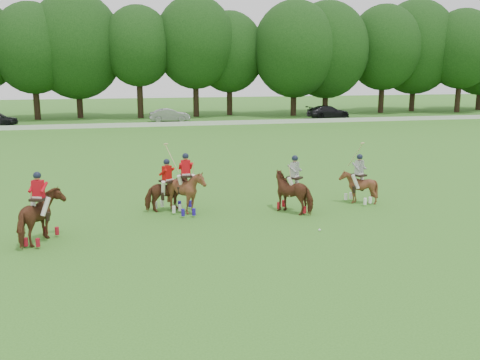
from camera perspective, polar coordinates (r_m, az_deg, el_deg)
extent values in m
plane|color=#336D1F|center=(17.66, -2.87, -7.49)|extent=(180.00, 180.00, 0.00)
cylinder|color=black|center=(65.58, -20.90, 8.06)|extent=(0.70, 0.70, 4.64)
ellipsoid|color=black|center=(65.51, -21.27, 12.97)|extent=(8.80, 8.80, 10.13)
cylinder|color=black|center=(66.15, -16.75, 8.22)|extent=(0.70, 0.70, 4.31)
ellipsoid|color=black|center=(66.09, -17.08, 13.55)|extent=(10.67, 10.67, 12.27)
cylinder|color=black|center=(64.55, -10.62, 8.85)|extent=(0.70, 0.70, 5.24)
ellipsoid|color=black|center=(64.51, -10.82, 13.86)|extent=(8.06, 8.06, 9.26)
cylinder|color=black|center=(65.43, -4.72, 9.03)|extent=(0.70, 0.70, 5.19)
ellipsoid|color=black|center=(65.41, -4.82, 14.42)|extent=(9.50, 9.50, 10.92)
cylinder|color=black|center=(67.58, -1.12, 8.86)|extent=(0.70, 0.70, 4.48)
ellipsoid|color=black|center=(67.51, -1.14, 13.50)|extent=(8.60, 8.60, 9.89)
cylinder|color=black|center=(66.87, 5.73, 8.65)|extent=(0.70, 0.70, 4.21)
ellipsoid|color=black|center=(66.80, 5.84, 13.71)|extent=(10.11, 10.11, 11.63)
cylinder|color=black|center=(69.77, 9.09, 8.64)|extent=(0.70, 0.70, 4.07)
ellipsoid|color=black|center=(69.70, 9.25, 13.53)|extent=(10.46, 10.46, 12.03)
cylinder|color=black|center=(73.27, 14.85, 8.83)|extent=(0.70, 0.70, 4.79)
ellipsoid|color=black|center=(73.23, 15.10, 13.48)|extent=(9.47, 9.47, 10.89)
cylinder|color=black|center=(77.28, 17.91, 8.67)|extent=(0.70, 0.70, 4.44)
ellipsoid|color=black|center=(77.24, 18.22, 13.32)|extent=(10.84, 10.84, 12.47)
cylinder|color=black|center=(77.23, 22.24, 8.51)|extent=(0.70, 0.70, 4.86)
ellipsoid|color=black|center=(77.18, 22.59, 12.79)|extent=(8.94, 8.94, 10.28)
cylinder|color=black|center=(82.86, 24.14, 8.20)|extent=(0.70, 0.70, 3.90)
cube|color=white|center=(54.77, -10.00, 5.84)|extent=(120.00, 0.10, 0.44)
imported|color=gray|center=(59.41, -7.52, 6.86)|extent=(4.37, 1.59, 1.43)
imported|color=black|center=(63.92, 9.39, 7.18)|extent=(5.22, 2.40, 1.48)
imported|color=#4F2615|center=(19.37, -20.52, -3.76)|extent=(1.67, 2.30, 1.77)
cube|color=black|center=(19.21, -20.66, -1.89)|extent=(0.62, 0.68, 0.08)
cylinder|color=tan|center=(19.37, -21.42, -2.07)|extent=(0.11, 0.21, 1.29)
imported|color=#4F2615|center=(22.25, -7.75, -1.49)|extent=(1.94, 1.90, 1.49)
cube|color=black|center=(22.13, -7.78, -0.12)|extent=(0.69, 0.71, 0.08)
cylinder|color=tan|center=(22.16, -7.28, 2.33)|extent=(0.49, 0.63, 1.08)
imported|color=#4F2615|center=(21.85, -5.76, -1.26)|extent=(1.49, 1.67, 1.81)
cube|color=black|center=(21.71, -5.80, 0.46)|extent=(0.45, 0.57, 0.08)
cylinder|color=tan|center=(21.76, -5.01, 0.29)|extent=(0.03, 0.21, 1.29)
imported|color=#4F2615|center=(22.11, 5.80, -1.30)|extent=(1.99, 2.06, 1.66)
cube|color=black|center=(21.98, 5.83, 0.26)|extent=(0.70, 0.71, 0.08)
cylinder|color=tan|center=(21.74, 5.44, -0.08)|extent=(0.16, 0.18, 1.29)
imported|color=#4F2615|center=(23.97, 12.51, -0.73)|extent=(1.64, 1.71, 1.46)
cube|color=black|center=(23.86, 12.57, 0.52)|extent=(0.64, 0.70, 0.08)
cylinder|color=tan|center=(23.47, 12.21, 2.63)|extent=(0.36, 0.71, 1.08)
sphere|color=white|center=(19.83, 8.48, -5.29)|extent=(0.09, 0.09, 0.09)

